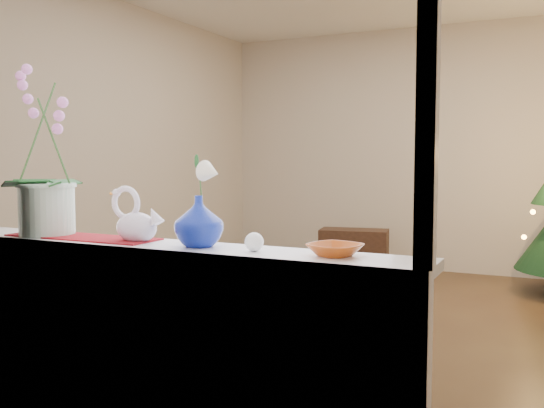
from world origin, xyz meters
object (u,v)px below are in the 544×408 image
at_px(orchid_pot, 45,149).
at_px(amber_dish, 335,251).
at_px(blue_vase, 199,217).
at_px(paperweight, 254,242).
at_px(side_table, 354,254).
at_px(swan, 136,216).

height_order(orchid_pot, amber_dish, orchid_pot).
bearing_deg(orchid_pot, blue_vase, -0.14).
relative_size(blue_vase, paperweight, 3.26).
height_order(orchid_pot, paperweight, orchid_pot).
xyz_separation_m(orchid_pot, amber_dish, (1.33, 0.01, -0.36)).
bearing_deg(side_table, orchid_pot, -101.82).
distance_m(paperweight, amber_dish, 0.30).
xyz_separation_m(orchid_pot, paperweight, (1.03, -0.02, -0.34)).
distance_m(swan, paperweight, 0.55).
xyz_separation_m(amber_dish, side_table, (-1.23, 4.02, -0.68)).
bearing_deg(amber_dish, side_table, 107.04).
distance_m(blue_vase, amber_dish, 0.55).
bearing_deg(blue_vase, side_table, 99.69).
bearing_deg(side_table, paperweight, -87.47).
distance_m(amber_dish, side_table, 4.26).
bearing_deg(amber_dish, paperweight, -174.96).
height_order(blue_vase, amber_dish, blue_vase).
height_order(orchid_pot, side_table, orchid_pot).
xyz_separation_m(blue_vase, amber_dish, (0.54, 0.01, -0.09)).
height_order(blue_vase, paperweight, blue_vase).
height_order(paperweight, amber_dish, paperweight).
height_order(orchid_pot, blue_vase, orchid_pot).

